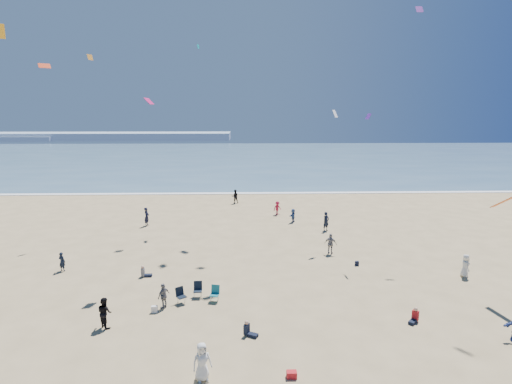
{
  "coord_description": "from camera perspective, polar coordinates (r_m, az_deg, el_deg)",
  "views": [
    {
      "loc": [
        1.4,
        -12.17,
        11.44
      ],
      "look_at": [
        2.0,
        8.0,
        7.48
      ],
      "focal_mm": 28.0,
      "sensor_mm": 36.0,
      "label": 1
    }
  ],
  "objects": [
    {
      "name": "ocean",
      "position": [
        107.79,
        -2.45,
        5.01
      ],
      "size": [
        220.0,
        100.0,
        0.06
      ],
      "primitive_type": "cube",
      "color": "#476B84",
      "rests_on": "ground"
    },
    {
      "name": "surf_line",
      "position": [
        58.31,
        -3.05,
        -0.19
      ],
      "size": [
        220.0,
        1.2,
        0.08
      ],
      "primitive_type": "cube",
      "color": "white",
      "rests_on": "ground"
    },
    {
      "name": "headland_far",
      "position": [
        192.49,
        -20.49,
        7.48
      ],
      "size": [
        110.0,
        20.0,
        3.2
      ],
      "primitive_type": "cube",
      "color": "#7A8EA8",
      "rests_on": "ground"
    },
    {
      "name": "headland_near",
      "position": [
        204.4,
        -31.67,
        6.54
      ],
      "size": [
        40.0,
        14.0,
        2.0
      ],
      "primitive_type": "cube",
      "color": "#7A8EA8",
      "rests_on": "ground"
    },
    {
      "name": "standing_flyers",
      "position": [
        32.05,
        0.51,
        -8.24
      ],
      "size": [
        33.6,
        39.68,
        1.92
      ],
      "color": "black",
      "rests_on": "ground"
    },
    {
      "name": "seated_group",
      "position": [
        19.92,
        4.58,
        -22.53
      ],
      "size": [
        17.74,
        21.0,
        0.84
      ],
      "color": "white",
      "rests_on": "ground"
    },
    {
      "name": "chair_cluster",
      "position": [
        25.79,
        -8.3,
        -14.13
      ],
      "size": [
        2.78,
        1.53,
        1.0
      ],
      "color": "black",
      "rests_on": "ground"
    },
    {
      "name": "white_tote",
      "position": [
        25.06,
        -14.3,
        -15.92
      ],
      "size": [
        0.35,
        0.2,
        0.4
      ],
      "primitive_type": "cube",
      "color": "silver",
      "rests_on": "ground"
    },
    {
      "name": "black_backpack",
      "position": [
        27.56,
        -8.06,
        -13.1
      ],
      "size": [
        0.3,
        0.22,
        0.38
      ],
      "primitive_type": "cube",
      "color": "black",
      "rests_on": "ground"
    },
    {
      "name": "cooler",
      "position": [
        19.4,
        5.12,
        -24.53
      ],
      "size": [
        0.45,
        0.3,
        0.3
      ],
      "primitive_type": "cube",
      "color": "red",
      "rests_on": "ground"
    },
    {
      "name": "navy_bag",
      "position": [
        32.03,
        14.22,
        -9.85
      ],
      "size": [
        0.28,
        0.18,
        0.34
      ],
      "primitive_type": "cube",
      "color": "black",
      "rests_on": "ground"
    },
    {
      "name": "kites_aloft",
      "position": [
        27.16,
        16.17,
        17.5
      ],
      "size": [
        33.8,
        37.74,
        29.28
      ],
      "color": "#FF3208",
      "rests_on": "ground"
    }
  ]
}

